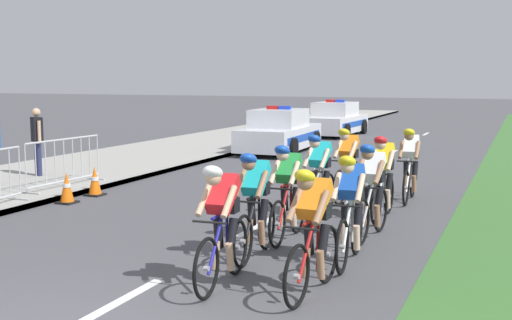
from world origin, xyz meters
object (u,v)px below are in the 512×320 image
Objects in this scene: police_car_nearest at (280,132)px; traffic_cone_mid at (95,181)px; cyclist_fourth at (350,208)px; cyclist_third at (255,204)px; cyclist_eighth at (383,176)px; cyclist_tenth at (410,164)px; spectator_middle at (37,137)px; cyclist_seventh at (319,174)px; crowd_barrier_rear at (64,163)px; traffic_cone_near at (67,188)px; cyclist_lead at (222,223)px; cyclist_fifth at (288,191)px; police_car_second at (336,120)px; cyclist_sixth at (372,190)px; cyclist_ninth at (348,164)px; cyclist_second at (313,229)px.

police_car_nearest reaches higher than traffic_cone_mid.
cyclist_third is at bearing -169.65° from cyclist_fourth.
cyclist_eighth is 1.89m from cyclist_tenth.
spectator_middle is at bearing 150.37° from cyclist_third.
cyclist_seventh reaches higher than crowd_barrier_rear.
spectator_middle is at bearing 155.28° from cyclist_fourth.
police_car_nearest is 6.97× the size of traffic_cone_near.
police_car_nearest is (-4.33, 12.43, -0.11)m from cyclist_third.
cyclist_lead is 4.62m from cyclist_eighth.
police_car_second is (-4.40, 18.33, -0.11)m from cyclist_fifth.
cyclist_sixth reaches higher than traffic_cone_mid.
traffic_cone_near is (-5.07, -0.82, -0.48)m from cyclist_seventh.
cyclist_fifth is 6.50m from crowd_barrier_rear.
police_car_second is (-4.33, 19.46, -0.11)m from cyclist_third.
police_car_second reaches higher than cyclist_third.
spectator_middle reaches higher than cyclist_sixth.
traffic_cone_near is (-5.19, 3.52, -0.48)m from cyclist_lead.
cyclist_seventh is 2.69× the size of traffic_cone_near.
spectator_middle is at bearing 155.07° from traffic_cone_mid.
cyclist_ninth is 1.27m from cyclist_tenth.
cyclist_lead is 5.92m from cyclist_ninth.
cyclist_sixth is at bearing -90.67° from cyclist_tenth.
spectator_middle is (-8.99, 4.14, 0.30)m from cyclist_fourth.
crowd_barrier_rear is at bearing 167.67° from cyclist_sixth.
cyclist_ninth is 8.98m from police_car_nearest.
cyclist_second and cyclist_eighth have the same top height.
spectator_middle is at bearing 148.02° from crowd_barrier_rear.
cyclist_eighth is at bearing 91.21° from cyclist_second.
cyclist_fourth is (1.30, 0.24, 0.00)m from cyclist_third.
crowd_barrier_rear is at bearing 157.06° from cyclist_fourth.
cyclist_second is 2.69× the size of traffic_cone_near.
traffic_cone_near is 1.00× the size of traffic_cone_mid.
cyclist_tenth is (0.16, 1.88, 0.00)m from cyclist_eighth.
cyclist_third is (-0.11, 1.29, 0.00)m from cyclist_lead.
cyclist_ninth is 15.48m from police_car_second.
spectator_middle is at bearing -178.12° from cyclist_ninth.
cyclist_second is 1.00× the size of cyclist_fifth.
crowd_barrier_rear is at bearing 179.05° from cyclist_eighth.
cyclist_fifth is at bearing -68.72° from police_car_nearest.
police_car_nearest is at bearing 114.76° from cyclist_fourth.
police_car_second is at bearing 83.95° from crowd_barrier_rear.
cyclist_second and cyclist_sixth have the same top height.
police_car_second is (-4.44, 20.75, -0.11)m from cyclist_lead.
cyclist_lead reaches higher than traffic_cone_mid.
cyclist_sixth is 1.00× the size of cyclist_seventh.
police_car_second is (-5.45, 16.24, -0.11)m from cyclist_eighth.
cyclist_sixth is at bearing -45.91° from cyclist_seventh.
cyclist_second is 0.39× the size of police_car_second.
cyclist_seventh is at bearing -1.29° from traffic_cone_mid.
police_car_second is 2.66× the size of spectator_middle.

